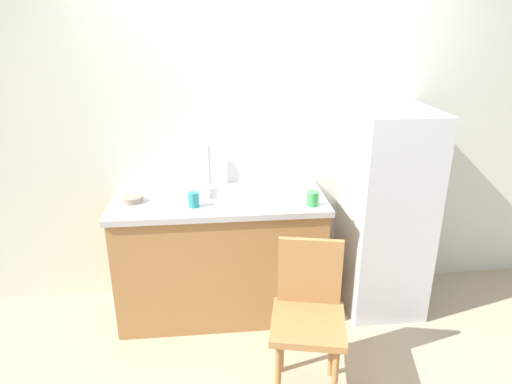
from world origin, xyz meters
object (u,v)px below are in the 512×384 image
Objects in this scene: refrigerator at (385,212)px; terracotta_bowl at (133,199)px; cup_green at (313,199)px; chair at (308,313)px; dish_tray at (189,192)px; cup_teal at (194,200)px.

terracotta_bowl is at bearing 179.97° from refrigerator.
cup_green is (-0.58, -0.19, 0.20)m from refrigerator.
refrigerator is 1.09m from chair.
cup_teal reaches higher than dish_tray.
dish_tray is 0.21m from cup_teal.
chair is 9.01× the size of cup_teal.
cup_teal is at bearing -80.06° from dish_tray.
refrigerator is 14.88× the size of cup_teal.
refrigerator is at bearing 5.41° from cup_teal.
terracotta_bowl is at bearing -168.10° from dish_tray.
terracotta_bowl is 1.41× the size of cup_teal.
chair is at bearing -37.62° from terracotta_bowl.
cup_teal is at bearing 175.64° from cup_green.
cup_teal reaches higher than chair.
refrigerator is 1.65× the size of chair.
chair is (-0.72, -0.79, -0.24)m from refrigerator.
cup_green is at bearing -9.04° from terracotta_bowl.
cup_green is (0.80, -0.26, 0.02)m from dish_tray.
refrigerator is 1.39m from dish_tray.
cup_teal is (-0.77, 0.06, 0.00)m from cup_green.
refrigerator reaches higher than chair.
terracotta_bowl is 1.19m from cup_green.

